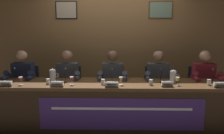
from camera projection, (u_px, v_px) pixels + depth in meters
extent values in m
plane|color=#70665B|center=(112.00, 125.00, 3.85)|extent=(12.00, 12.00, 0.00)
cube|color=brown|center=(113.00, 42.00, 4.84)|extent=(5.50, 0.12, 2.60)
cube|color=black|center=(66.00, 10.00, 4.69)|extent=(0.43, 0.02, 0.35)
cube|color=tan|center=(66.00, 10.00, 4.68)|extent=(0.39, 0.01, 0.31)
cube|color=#4C3319|center=(161.00, 10.00, 4.65)|extent=(0.47, 0.02, 0.34)
cube|color=slate|center=(161.00, 10.00, 4.63)|extent=(0.43, 0.01, 0.30)
cube|color=brown|center=(112.00, 84.00, 3.73)|extent=(4.30, 0.74, 0.05)
cube|color=#342112|center=(111.00, 114.00, 3.45)|extent=(4.24, 0.04, 0.68)
cube|color=#4C2D7A|center=(121.00, 114.00, 3.42)|extent=(2.41, 0.01, 0.48)
cube|color=white|center=(121.00, 109.00, 3.40)|extent=(2.05, 0.00, 0.04)
cylinder|color=black|center=(27.00, 114.00, 4.35)|extent=(0.44, 0.44, 0.02)
cylinder|color=black|center=(26.00, 103.00, 4.32)|extent=(0.05, 0.05, 0.39)
cube|color=#232328|center=(25.00, 92.00, 4.28)|extent=(0.44, 0.44, 0.03)
cube|color=#232328|center=(29.00, 77.00, 4.44)|extent=(0.40, 0.05, 0.44)
cylinder|color=black|center=(12.00, 109.00, 3.97)|extent=(0.10, 0.10, 0.44)
cylinder|color=black|center=(24.00, 109.00, 3.97)|extent=(0.10, 0.10, 0.44)
cylinder|color=black|center=(15.00, 91.00, 4.07)|extent=(0.13, 0.34, 0.13)
cylinder|color=black|center=(26.00, 91.00, 4.07)|extent=(0.13, 0.34, 0.13)
cube|color=#1E2338|center=(24.00, 76.00, 4.20)|extent=(0.36, 0.20, 0.48)
sphere|color=tan|center=(22.00, 55.00, 4.12)|extent=(0.19, 0.19, 0.19)
sphere|color=#331E0F|center=(22.00, 54.00, 4.13)|extent=(0.17, 0.17, 0.17)
cylinder|color=#1E2338|center=(9.00, 76.00, 4.10)|extent=(0.09, 0.30, 0.25)
cylinder|color=#1E2338|center=(33.00, 76.00, 4.09)|extent=(0.09, 0.30, 0.25)
cylinder|color=#1E2338|center=(5.00, 78.00, 3.94)|extent=(0.07, 0.24, 0.07)
cylinder|color=#1E2338|center=(30.00, 78.00, 3.93)|extent=(0.07, 0.24, 0.07)
cube|color=white|center=(5.00, 84.00, 3.47)|extent=(0.19, 0.03, 0.08)
cube|color=white|center=(6.00, 83.00, 3.50)|extent=(0.19, 0.03, 0.08)
cube|color=black|center=(5.00, 84.00, 3.47)|extent=(0.14, 0.01, 0.01)
cylinder|color=white|center=(21.00, 85.00, 3.57)|extent=(0.06, 0.06, 0.00)
cylinder|color=white|center=(21.00, 83.00, 3.57)|extent=(0.01, 0.01, 0.05)
cone|color=white|center=(21.00, 79.00, 3.56)|extent=(0.06, 0.06, 0.06)
cylinder|color=#B21E2D|center=(21.00, 79.00, 3.56)|extent=(0.04, 0.04, 0.04)
cylinder|color=black|center=(12.00, 82.00, 3.73)|extent=(0.06, 0.06, 0.02)
cylinder|color=black|center=(13.00, 75.00, 3.78)|extent=(0.01, 0.13, 0.18)
sphere|color=#2D2D2D|center=(14.00, 69.00, 3.82)|extent=(0.03, 0.03, 0.03)
cylinder|color=black|center=(69.00, 114.00, 4.33)|extent=(0.44, 0.44, 0.02)
cylinder|color=black|center=(69.00, 103.00, 4.30)|extent=(0.05, 0.05, 0.39)
cube|color=#232328|center=(69.00, 92.00, 4.26)|extent=(0.44, 0.44, 0.03)
cube|color=#232328|center=(71.00, 77.00, 4.42)|extent=(0.40, 0.05, 0.44)
cylinder|color=black|center=(59.00, 110.00, 3.95)|extent=(0.10, 0.10, 0.44)
cylinder|color=black|center=(71.00, 110.00, 3.95)|extent=(0.10, 0.10, 0.44)
cylinder|color=black|center=(60.00, 92.00, 4.06)|extent=(0.13, 0.34, 0.13)
cylinder|color=black|center=(72.00, 92.00, 4.05)|extent=(0.13, 0.34, 0.13)
cube|color=#38383D|center=(68.00, 76.00, 4.18)|extent=(0.36, 0.20, 0.48)
sphere|color=#8E664C|center=(67.00, 55.00, 4.10)|extent=(0.19, 0.19, 0.19)
sphere|color=#331E0F|center=(67.00, 55.00, 4.11)|extent=(0.17, 0.17, 0.17)
cylinder|color=#38383D|center=(55.00, 76.00, 4.08)|extent=(0.09, 0.30, 0.25)
cylinder|color=#38383D|center=(79.00, 76.00, 4.07)|extent=(0.09, 0.30, 0.25)
cylinder|color=#38383D|center=(52.00, 78.00, 3.93)|extent=(0.07, 0.24, 0.07)
cylinder|color=#38383D|center=(77.00, 78.00, 3.92)|extent=(0.07, 0.24, 0.07)
cube|color=white|center=(56.00, 84.00, 3.45)|extent=(0.20, 0.03, 0.08)
cube|color=white|center=(57.00, 84.00, 3.48)|extent=(0.20, 0.03, 0.08)
cube|color=black|center=(56.00, 84.00, 3.44)|extent=(0.14, 0.01, 0.01)
cylinder|color=white|center=(72.00, 84.00, 3.59)|extent=(0.06, 0.06, 0.00)
cylinder|color=white|center=(72.00, 83.00, 3.58)|extent=(0.01, 0.01, 0.05)
cone|color=white|center=(72.00, 79.00, 3.57)|extent=(0.06, 0.06, 0.06)
cylinder|color=#B21E2D|center=(72.00, 79.00, 3.58)|extent=(0.04, 0.04, 0.04)
cylinder|color=silver|center=(48.00, 81.00, 3.61)|extent=(0.06, 0.06, 0.08)
cylinder|color=silver|center=(48.00, 83.00, 3.62)|extent=(0.05, 0.05, 0.05)
cylinder|color=black|center=(64.00, 82.00, 3.71)|extent=(0.06, 0.06, 0.02)
cylinder|color=black|center=(65.00, 75.00, 3.75)|extent=(0.01, 0.13, 0.18)
sphere|color=#2D2D2D|center=(66.00, 69.00, 3.80)|extent=(0.03, 0.03, 0.03)
cylinder|color=black|center=(113.00, 114.00, 4.31)|extent=(0.44, 0.44, 0.02)
cylinder|color=black|center=(113.00, 104.00, 4.28)|extent=(0.05, 0.05, 0.39)
cube|color=#232328|center=(113.00, 93.00, 4.24)|extent=(0.44, 0.44, 0.03)
cube|color=#232328|center=(113.00, 78.00, 4.40)|extent=(0.40, 0.05, 0.44)
cylinder|color=black|center=(106.00, 110.00, 3.94)|extent=(0.10, 0.10, 0.44)
cylinder|color=black|center=(118.00, 110.00, 3.93)|extent=(0.10, 0.10, 0.44)
cylinder|color=black|center=(107.00, 92.00, 4.04)|extent=(0.13, 0.34, 0.13)
cylinder|color=black|center=(118.00, 92.00, 4.03)|extent=(0.13, 0.34, 0.13)
cube|color=#38383D|center=(113.00, 76.00, 4.16)|extent=(0.36, 0.20, 0.48)
sphere|color=brown|center=(113.00, 56.00, 4.08)|extent=(0.19, 0.19, 0.19)
sphere|color=#331E0F|center=(113.00, 55.00, 4.09)|extent=(0.17, 0.17, 0.17)
cylinder|color=#38383D|center=(100.00, 76.00, 4.07)|extent=(0.09, 0.30, 0.25)
cylinder|color=#38383D|center=(125.00, 77.00, 4.06)|extent=(0.09, 0.30, 0.25)
cylinder|color=#38383D|center=(100.00, 78.00, 3.91)|extent=(0.07, 0.24, 0.07)
cylinder|color=#38383D|center=(125.00, 78.00, 3.90)|extent=(0.07, 0.24, 0.07)
cube|color=white|center=(111.00, 85.00, 3.42)|extent=(0.20, 0.03, 0.08)
cube|color=white|center=(112.00, 84.00, 3.45)|extent=(0.20, 0.03, 0.08)
cube|color=black|center=(111.00, 85.00, 3.42)|extent=(0.14, 0.01, 0.01)
cylinder|color=white|center=(121.00, 85.00, 3.57)|extent=(0.06, 0.06, 0.00)
cylinder|color=white|center=(121.00, 83.00, 3.57)|extent=(0.01, 0.01, 0.05)
cone|color=white|center=(121.00, 79.00, 3.56)|extent=(0.06, 0.06, 0.06)
cylinder|color=orange|center=(121.00, 79.00, 3.56)|extent=(0.04, 0.04, 0.04)
cylinder|color=silver|center=(103.00, 82.00, 3.58)|extent=(0.06, 0.06, 0.08)
cylinder|color=silver|center=(103.00, 83.00, 3.58)|extent=(0.05, 0.05, 0.05)
cylinder|color=black|center=(112.00, 83.00, 3.68)|extent=(0.06, 0.06, 0.02)
cylinder|color=black|center=(112.00, 76.00, 3.72)|extent=(0.01, 0.13, 0.18)
sphere|color=#2D2D2D|center=(112.00, 69.00, 3.77)|extent=(0.03, 0.03, 0.03)
cylinder|color=black|center=(156.00, 115.00, 4.29)|extent=(0.44, 0.44, 0.02)
cylinder|color=black|center=(157.00, 104.00, 4.26)|extent=(0.05, 0.05, 0.39)
cube|color=#232328|center=(157.00, 93.00, 4.22)|extent=(0.44, 0.44, 0.03)
cube|color=#232328|center=(156.00, 78.00, 4.38)|extent=(0.40, 0.05, 0.44)
cylinder|color=black|center=(154.00, 110.00, 3.92)|extent=(0.10, 0.10, 0.44)
cylinder|color=black|center=(166.00, 111.00, 3.91)|extent=(0.10, 0.10, 0.44)
cylinder|color=black|center=(153.00, 92.00, 4.02)|extent=(0.13, 0.34, 0.13)
cylinder|color=black|center=(165.00, 92.00, 4.01)|extent=(0.13, 0.34, 0.13)
cube|color=#38383D|center=(158.00, 77.00, 4.14)|extent=(0.36, 0.20, 0.48)
sphere|color=#8E664C|center=(159.00, 56.00, 4.06)|extent=(0.19, 0.19, 0.19)
sphere|color=black|center=(158.00, 55.00, 4.07)|extent=(0.17, 0.17, 0.17)
cylinder|color=#38383D|center=(147.00, 77.00, 4.05)|extent=(0.09, 0.30, 0.25)
cylinder|color=#38383D|center=(171.00, 77.00, 4.04)|extent=(0.09, 0.30, 0.25)
cylinder|color=#38383D|center=(148.00, 78.00, 3.89)|extent=(0.07, 0.24, 0.07)
cylinder|color=#38383D|center=(173.00, 78.00, 3.88)|extent=(0.07, 0.24, 0.07)
cube|color=white|center=(168.00, 84.00, 3.44)|extent=(0.17, 0.03, 0.08)
cube|color=white|center=(167.00, 84.00, 3.47)|extent=(0.17, 0.03, 0.08)
cube|color=black|center=(168.00, 84.00, 3.44)|extent=(0.12, 0.01, 0.01)
cylinder|color=white|center=(177.00, 85.00, 3.56)|extent=(0.06, 0.06, 0.00)
cylinder|color=white|center=(177.00, 83.00, 3.56)|extent=(0.01, 0.01, 0.05)
cone|color=white|center=(177.00, 79.00, 3.55)|extent=(0.06, 0.06, 0.06)
cylinder|color=yellow|center=(177.00, 80.00, 3.55)|extent=(0.04, 0.04, 0.04)
cylinder|color=silver|center=(151.00, 82.00, 3.56)|extent=(0.06, 0.06, 0.08)
cylinder|color=silver|center=(151.00, 83.00, 3.56)|extent=(0.05, 0.05, 0.05)
cylinder|color=black|center=(162.00, 82.00, 3.70)|extent=(0.06, 0.06, 0.02)
cylinder|color=black|center=(161.00, 75.00, 3.74)|extent=(0.01, 0.13, 0.18)
sphere|color=#2D2D2D|center=(161.00, 69.00, 3.79)|extent=(0.03, 0.03, 0.03)
cylinder|color=black|center=(200.00, 115.00, 4.28)|extent=(0.44, 0.44, 0.02)
cylinder|color=black|center=(201.00, 104.00, 4.24)|extent=(0.05, 0.05, 0.39)
cube|color=#232328|center=(202.00, 93.00, 4.21)|extent=(0.44, 0.44, 0.03)
cube|color=#232328|center=(199.00, 78.00, 4.36)|extent=(0.40, 0.05, 0.44)
cylinder|color=black|center=(202.00, 111.00, 3.90)|extent=(0.10, 0.10, 0.44)
cylinder|color=black|center=(214.00, 111.00, 3.89)|extent=(0.10, 0.10, 0.44)
cylinder|color=black|center=(200.00, 93.00, 4.00)|extent=(0.13, 0.34, 0.13)
cylinder|color=black|center=(212.00, 93.00, 4.00)|extent=(0.13, 0.34, 0.13)
cube|color=maroon|center=(203.00, 77.00, 4.13)|extent=(0.36, 0.20, 0.48)
sphere|color=tan|center=(205.00, 56.00, 4.04)|extent=(0.19, 0.19, 0.19)
sphere|color=#593819|center=(205.00, 55.00, 4.06)|extent=(0.17, 0.17, 0.17)
cylinder|color=maroon|center=(193.00, 77.00, 4.03)|extent=(0.09, 0.30, 0.25)
cylinder|color=maroon|center=(218.00, 77.00, 4.02)|extent=(0.09, 0.30, 0.25)
cylinder|color=maroon|center=(196.00, 79.00, 3.87)|extent=(0.07, 0.24, 0.07)
cylinder|color=maroon|center=(222.00, 79.00, 3.86)|extent=(0.07, 0.24, 0.07)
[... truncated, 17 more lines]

